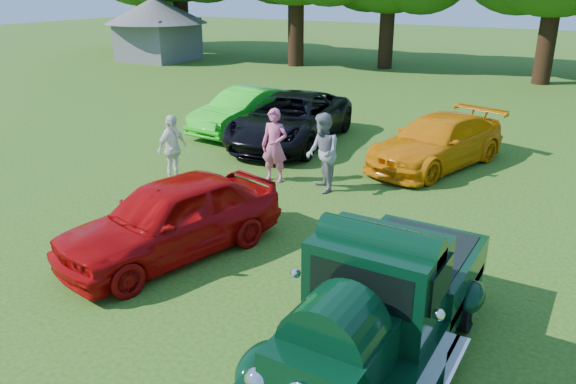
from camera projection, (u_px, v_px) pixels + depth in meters
The scene contains 10 objects.
ground at pixel (281, 305), 8.87m from camera, with size 120.00×120.00×0.00m, color #284911.
hero_pickup at pixel (382, 305), 7.37m from camera, with size 2.21×4.74×1.85m.
red_convertible at pixel (171, 218), 10.26m from camera, with size 1.74×4.33×1.47m, color #A50708.
back_car_lime at pixel (244, 110), 18.89m from camera, with size 1.50×4.31×1.42m, color #22CF1B.
back_car_black at pixel (291, 119), 17.45m from camera, with size 2.56×5.54×1.54m, color black.
back_car_orange at pixel (437, 142), 15.30m from camera, with size 1.91×4.71×1.37m, color orange.
spectator_pink at pixel (275, 146), 14.04m from camera, with size 0.68×0.45×1.87m, color #D15683.
spectator_grey at pixel (323, 153), 13.36m from camera, with size 0.93×0.72×1.91m, color gray.
spectator_white at pixel (172, 149), 14.03m from camera, with size 1.01×0.42×1.72m, color white.
gazebo at pixel (157, 21), 35.43m from camera, with size 6.40×6.40×3.90m.
Camera 1 is at (4.01, -6.54, 4.79)m, focal length 35.00 mm.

